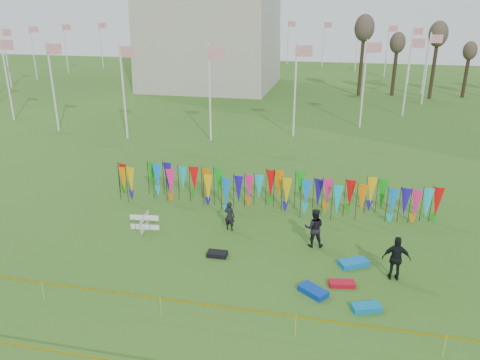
% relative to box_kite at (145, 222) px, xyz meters
% --- Properties ---
extents(ground, '(160.00, 160.00, 0.00)m').
position_rel_box_kite_xyz_m(ground, '(5.54, -3.93, -0.43)').
color(ground, '#2A5618').
rests_on(ground, ground).
extents(flagpole_ring, '(57.40, 56.16, 8.00)m').
position_rel_box_kite_xyz_m(flagpole_ring, '(-8.46, 44.07, 3.57)').
color(flagpole_ring, silver).
rests_on(flagpole_ring, ground).
extents(banner_row, '(18.64, 0.64, 2.10)m').
position_rel_box_kite_xyz_m(banner_row, '(5.82, 4.00, 0.80)').
color(banner_row, black).
rests_on(banner_row, ground).
extents(caution_tape_near, '(26.00, 0.02, 0.90)m').
position_rel_box_kite_xyz_m(caution_tape_near, '(5.32, -6.61, 0.35)').
color(caution_tape_near, yellow).
rests_on(caution_tape_near, ground).
extents(box_kite, '(0.77, 0.77, 0.86)m').
position_rel_box_kite_xyz_m(box_kite, '(0.00, 0.00, 0.00)').
color(box_kite, red).
rests_on(box_kite, ground).
extents(person_left, '(0.65, 0.53, 1.57)m').
position_rel_box_kite_xyz_m(person_left, '(4.29, 0.95, 0.36)').
color(person_left, black).
rests_on(person_left, ground).
extents(person_mid, '(1.00, 0.68, 1.94)m').
position_rel_box_kite_xyz_m(person_mid, '(8.65, 0.14, 0.54)').
color(person_mid, black).
rests_on(person_mid, ground).
extents(person_right, '(1.18, 0.69, 1.98)m').
position_rel_box_kite_xyz_m(person_right, '(12.22, -2.04, 0.56)').
color(person_right, black).
rests_on(person_right, ground).
extents(kite_bag_turquoise, '(1.22, 0.90, 0.22)m').
position_rel_box_kite_xyz_m(kite_bag_turquoise, '(10.99, -4.53, -0.32)').
color(kite_bag_turquoise, '#0B72AA').
rests_on(kite_bag_turquoise, ground).
extents(kite_bag_blue, '(1.32, 1.20, 0.25)m').
position_rel_box_kite_xyz_m(kite_bag_blue, '(8.93, -3.88, -0.30)').
color(kite_bag_blue, '#0A35A4').
rests_on(kite_bag_blue, ground).
extents(kite_bag_red, '(1.13, 0.66, 0.19)m').
position_rel_box_kite_xyz_m(kite_bag_red, '(10.06, -3.05, -0.33)').
color(kite_bag_red, red).
rests_on(kite_bag_red, ground).
extents(kite_bag_black, '(0.93, 0.56, 0.21)m').
position_rel_box_kite_xyz_m(kite_bag_black, '(4.36, -1.80, -0.32)').
color(kite_bag_black, black).
rests_on(kite_bag_black, ground).
extents(kite_bag_teal, '(1.45, 1.19, 0.25)m').
position_rel_box_kite_xyz_m(kite_bag_teal, '(10.55, -1.31, -0.30)').
color(kite_bag_teal, '#0D6DBB').
rests_on(kite_bag_teal, ground).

